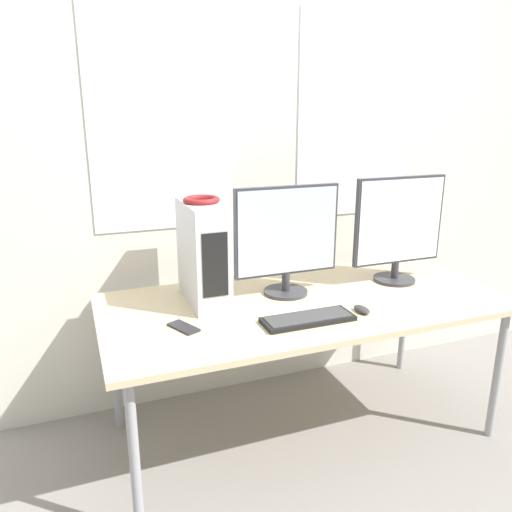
# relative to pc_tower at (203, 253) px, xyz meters

# --- Properties ---
(ground_plane) EXTENTS (14.00, 14.00, 0.00)m
(ground_plane) POSITION_rel_pc_tower_xyz_m (0.45, -0.61, -0.96)
(ground_plane) COLOR gray
(wall_back) EXTENTS (8.00, 0.07, 2.70)m
(wall_back) POSITION_rel_pc_tower_xyz_m (0.45, 0.42, 0.39)
(wall_back) COLOR beige
(wall_back) RESTS_ON ground_plane
(desk) EXTENTS (1.91, 0.90, 0.72)m
(desk) POSITION_rel_pc_tower_xyz_m (0.45, -0.16, -0.28)
(desk) COLOR #D1BA8E
(desk) RESTS_ON ground_plane
(pc_tower) EXTENTS (0.16, 0.40, 0.47)m
(pc_tower) POSITION_rel_pc_tower_xyz_m (0.00, 0.00, 0.00)
(pc_tower) COLOR silver
(pc_tower) RESTS_ON desk
(headphones) EXTENTS (0.17, 0.17, 0.02)m
(headphones) POSITION_rel_pc_tower_xyz_m (0.00, 0.00, 0.25)
(headphones) COLOR maroon
(headphones) RESTS_ON pc_tower
(monitor_main) EXTENTS (0.52, 0.22, 0.53)m
(monitor_main) POSITION_rel_pc_tower_xyz_m (0.40, -0.05, 0.05)
(monitor_main) COLOR #333338
(monitor_main) RESTS_ON desk
(monitor_right_near) EXTENTS (0.51, 0.22, 0.55)m
(monitor_right_near) POSITION_rel_pc_tower_xyz_m (1.02, -0.08, 0.06)
(monitor_right_near) COLOR #333338
(monitor_right_near) RESTS_ON desk
(keyboard) EXTENTS (0.40, 0.14, 0.02)m
(keyboard) POSITION_rel_pc_tower_xyz_m (0.35, -0.39, -0.22)
(keyboard) COLOR black
(keyboard) RESTS_ON desk
(mouse) EXTENTS (0.05, 0.10, 0.03)m
(mouse) POSITION_rel_pc_tower_xyz_m (0.62, -0.38, -0.22)
(mouse) COLOR #2D2D2D
(mouse) RESTS_ON desk
(cell_phone) EXTENTS (0.12, 0.16, 0.01)m
(cell_phone) POSITION_rel_pc_tower_xyz_m (-0.16, -0.27, -0.23)
(cell_phone) COLOR #232328
(cell_phone) RESTS_ON desk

